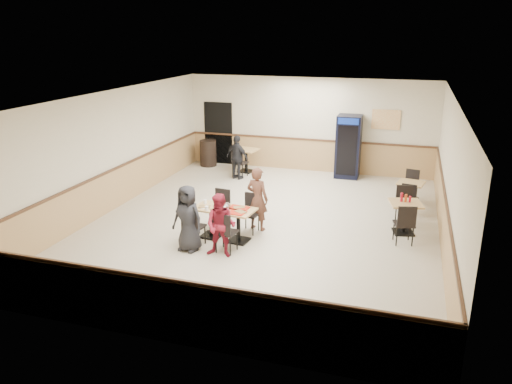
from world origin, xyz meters
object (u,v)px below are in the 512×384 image
(main_table, at_px, (225,219))
(back_table, at_px, (246,157))
(side_table_near, at_px, (405,213))
(trash_bin, at_px, (208,153))
(diner_man_opposite, at_px, (257,199))
(lone_diner, at_px, (237,157))
(pepsi_cooler, at_px, (348,147))
(side_table_far, at_px, (410,191))
(diner_woman_right, at_px, (221,226))
(diner_woman_left, at_px, (188,218))

(main_table, xyz_separation_m, back_table, (-1.28, 5.34, 0.02))
(side_table_near, distance_m, trash_bin, 7.73)
(diner_man_opposite, relative_size, lone_diner, 1.08)
(lone_diner, xyz_separation_m, pepsi_cooler, (3.20, 1.24, 0.29))
(trash_bin, bearing_deg, main_table, -64.20)
(lone_diner, bearing_deg, side_table_far, -173.32)
(diner_woman_right, distance_m, side_table_near, 4.23)
(trash_bin, bearing_deg, back_table, -13.38)
(lone_diner, bearing_deg, diner_man_opposite, 134.83)
(main_table, xyz_separation_m, lone_diner, (-1.28, 4.49, 0.21))
(pepsi_cooler, bearing_deg, side_table_near, -66.97)
(diner_man_opposite, xyz_separation_m, side_table_far, (3.33, 2.60, -0.29))
(pepsi_cooler, bearing_deg, diner_woman_right, -104.76)
(diner_woman_left, bearing_deg, pepsi_cooler, 79.63)
(main_table, xyz_separation_m, diner_woman_left, (-0.51, -0.76, 0.23))
(diner_woman_right, height_order, back_table, diner_woman_right)
(side_table_far, distance_m, trash_bin, 6.99)
(diner_man_opposite, bearing_deg, lone_diner, -50.69)
(diner_woman_left, distance_m, lone_diner, 5.31)
(side_table_near, bearing_deg, pepsi_cooler, 113.48)
(diner_woman_left, distance_m, pepsi_cooler, 6.94)
(diner_woman_left, distance_m, diner_woman_right, 0.77)
(pepsi_cooler, height_order, trash_bin, pepsi_cooler)
(diner_woman_right, xyz_separation_m, side_table_near, (3.51, 2.36, -0.17))
(back_table, bearing_deg, side_table_far, -21.16)
(back_table, relative_size, trash_bin, 0.92)
(diner_man_opposite, xyz_separation_m, pepsi_cooler, (1.41, 4.98, 0.23))
(side_table_far, relative_size, pepsi_cooler, 0.38)
(diner_woman_right, bearing_deg, diner_man_opposite, 79.57)
(diner_woman_left, bearing_deg, diner_woman_right, 4.00)
(diner_woman_right, relative_size, side_table_far, 1.78)
(diner_woman_right, distance_m, side_table_far, 5.54)
(main_table, height_order, diner_woman_right, diner_woman_right)
(diner_man_opposite, relative_size, side_table_far, 1.99)
(side_table_far, bearing_deg, diner_woman_left, -136.58)
(main_table, height_order, trash_bin, trash_bin)
(diner_woman_right, bearing_deg, side_table_far, 48.59)
(main_table, distance_m, lone_diner, 4.68)
(diner_woman_left, bearing_deg, lone_diner, 108.49)
(diner_woman_left, relative_size, side_table_far, 1.89)
(diner_woman_right, relative_size, side_table_near, 1.60)
(diner_man_opposite, xyz_separation_m, back_table, (-1.80, 4.58, -0.24))
(diner_woman_left, xyz_separation_m, side_table_near, (4.27, 2.28, -0.22))
(lone_diner, distance_m, pepsi_cooler, 3.45)
(side_table_far, bearing_deg, side_table_near, -92.71)
(side_table_far, height_order, trash_bin, trash_bin)
(main_table, relative_size, back_table, 1.75)
(side_table_near, xyz_separation_m, pepsi_cooler, (-1.83, 4.21, 0.48))
(side_table_far, height_order, back_table, back_table)
(diner_woman_right, relative_size, back_table, 1.65)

